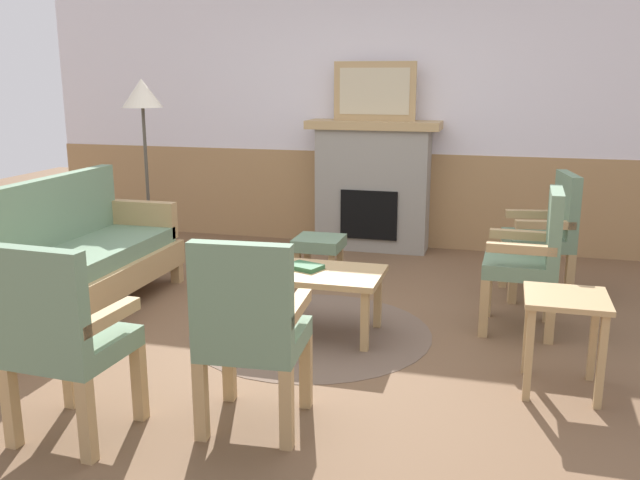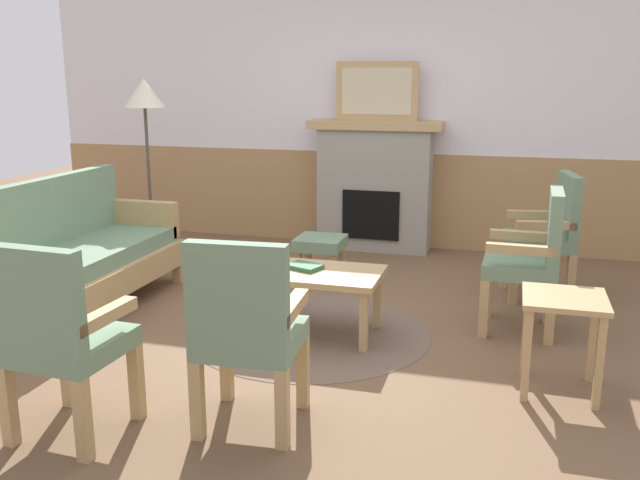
# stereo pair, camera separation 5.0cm
# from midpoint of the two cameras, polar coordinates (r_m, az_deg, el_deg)

# --- Properties ---
(ground_plane) EXTENTS (14.00, 14.00, 0.00)m
(ground_plane) POSITION_cam_midpoint_polar(r_m,az_deg,el_deg) (4.76, -1.42, -7.41)
(ground_plane) COLOR brown
(wall_back) EXTENTS (7.20, 0.14, 2.70)m
(wall_back) POSITION_cam_midpoint_polar(r_m,az_deg,el_deg) (6.99, 4.72, 10.29)
(wall_back) COLOR white
(wall_back) RESTS_ON ground_plane
(fireplace) EXTENTS (1.30, 0.44, 1.28)m
(fireplace) POSITION_cam_midpoint_polar(r_m,az_deg,el_deg) (6.81, 4.23, 4.65)
(fireplace) COLOR gray
(fireplace) RESTS_ON ground_plane
(framed_picture) EXTENTS (0.80, 0.04, 0.56)m
(framed_picture) POSITION_cam_midpoint_polar(r_m,az_deg,el_deg) (6.73, 4.36, 12.30)
(framed_picture) COLOR tan
(framed_picture) RESTS_ON fireplace
(couch) EXTENTS (0.70, 1.80, 0.98)m
(couch) POSITION_cam_midpoint_polar(r_m,az_deg,el_deg) (5.31, -19.78, -1.50)
(couch) COLOR tan
(couch) RESTS_ON ground_plane
(coffee_table) EXTENTS (0.96, 0.56, 0.44)m
(coffee_table) POSITION_cam_midpoint_polar(r_m,az_deg,el_deg) (4.57, -1.12, -3.21)
(coffee_table) COLOR tan
(coffee_table) RESTS_ON ground_plane
(round_rug) EXTENTS (1.64, 1.64, 0.01)m
(round_rug) POSITION_cam_midpoint_polar(r_m,az_deg,el_deg) (4.70, -1.10, -7.68)
(round_rug) COLOR brown
(round_rug) RESTS_ON ground_plane
(book_on_table) EXTENTS (0.26, 0.23, 0.03)m
(book_on_table) POSITION_cam_midpoint_polar(r_m,az_deg,el_deg) (4.59, -1.62, -2.24)
(book_on_table) COLOR #33663D
(book_on_table) RESTS_ON coffee_table
(footstool) EXTENTS (0.40, 0.40, 0.36)m
(footstool) POSITION_cam_midpoint_polar(r_m,az_deg,el_deg) (5.85, -0.32, -0.49)
(footstool) COLOR tan
(footstool) RESTS_ON ground_plane
(armchair_near_fireplace) EXTENTS (0.49, 0.49, 0.98)m
(armchair_near_fireplace) POSITION_cam_midpoint_polar(r_m,az_deg,el_deg) (4.78, 17.01, -1.13)
(armchair_near_fireplace) COLOR tan
(armchair_near_fireplace) RESTS_ON ground_plane
(armchair_by_window_left) EXTENTS (0.56, 0.56, 0.98)m
(armchair_by_window_left) POSITION_cam_midpoint_polar(r_m,az_deg,el_deg) (5.59, 18.26, 0.84)
(armchair_by_window_left) COLOR tan
(armchair_by_window_left) RESTS_ON ground_plane
(armchair_front_left) EXTENTS (0.51, 0.51, 0.98)m
(armchair_front_left) POSITION_cam_midpoint_polar(r_m,az_deg,el_deg) (3.30, -6.31, -7.20)
(armchair_front_left) COLOR tan
(armchair_front_left) RESTS_ON ground_plane
(armchair_front_center) EXTENTS (0.50, 0.50, 0.98)m
(armchair_front_center) POSITION_cam_midpoint_polar(r_m,az_deg,el_deg) (3.42, -21.19, -7.33)
(armchair_front_center) COLOR tan
(armchair_front_center) RESTS_ON ground_plane
(side_table) EXTENTS (0.44, 0.44, 0.55)m
(side_table) POSITION_cam_midpoint_polar(r_m,az_deg,el_deg) (3.95, 19.44, -5.98)
(side_table) COLOR tan
(side_table) RESTS_ON ground_plane
(floor_lamp_by_couch) EXTENTS (0.36, 0.36, 1.68)m
(floor_lamp_by_couch) POSITION_cam_midpoint_polar(r_m,az_deg,el_deg) (6.39, -14.83, 10.85)
(floor_lamp_by_couch) COLOR #332D28
(floor_lamp_by_couch) RESTS_ON ground_plane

